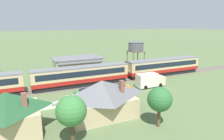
{
  "coord_description": "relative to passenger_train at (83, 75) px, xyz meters",
  "views": [
    {
      "loc": [
        -20.27,
        -38.93,
        12.7
      ],
      "look_at": [
        -3.02,
        -1.15,
        2.76
      ],
      "focal_mm": 32.0,
      "sensor_mm": 36.0,
      "label": 1
    }
  ],
  "objects": [
    {
      "name": "ground_plane",
      "position": [
        9.26,
        0.57,
        -2.24
      ],
      "size": [
        600.0,
        600.0,
        0.0
      ],
      "primitive_type": "plane",
      "color": "#566B42"
    },
    {
      "name": "passenger_train",
      "position": [
        0.0,
        0.0,
        0.0
      ],
      "size": [
        61.7,
        2.96,
        4.03
      ],
      "color": "#AD1E19",
      "rests_on": "ground_plane"
    },
    {
      "name": "railway_track",
      "position": [
        -2.21,
        -0.0,
        -2.23
      ],
      "size": [
        129.37,
        3.6,
        0.04
      ],
      "color": "#665B51",
      "rests_on": "ground_plane"
    },
    {
      "name": "station_building",
      "position": [
        1.52,
        10.17,
        -0.12
      ],
      "size": [
        12.1,
        8.21,
        4.17
      ],
      "color": "beige",
      "rests_on": "ground_plane"
    },
    {
      "name": "water_tower",
      "position": [
        20.58,
        13.44,
        3.45
      ],
      "size": [
        4.77,
        4.77,
        7.38
      ],
      "color": "brown",
      "rests_on": "ground_plane"
    },
    {
      "name": "cottage_dark_green_roof",
      "position": [
        -13.15,
        -14.73,
        0.5
      ],
      "size": [
        7.27,
        6.08,
        5.26
      ],
      "color": "tan",
      "rests_on": "ground_plane"
    },
    {
      "name": "cottage_grey_roof",
      "position": [
        -1.65,
        -14.54,
        0.43
      ],
      "size": [
        9.49,
        5.93,
        5.13
      ],
      "color": "tan",
      "rests_on": "ground_plane"
    },
    {
      "name": "picket_fence_front",
      "position": [
        -12.11,
        -9.16,
        -1.71
      ],
      "size": [
        33.69,
        0.06,
        1.05
      ],
      "primitive_type": "cube",
      "color": "white",
      "rests_on": "ground_plane"
    },
    {
      "name": "parked_car_green",
      "position": [
        -1.08,
        -5.71,
        -1.68
      ],
      "size": [
        4.49,
        2.21,
        1.16
      ],
      "rotation": [
        0.0,
        0.0,
        0.12
      ],
      "color": "#287A38",
      "rests_on": "ground_plane"
    },
    {
      "name": "parked_car_orange",
      "position": [
        5.21,
        -6.21,
        -1.64
      ],
      "size": [
        4.29,
        2.21,
        1.25
      ],
      "rotation": [
        0.0,
        0.0,
        -0.1
      ],
      "color": "orange",
      "rests_on": "ground_plane"
    },
    {
      "name": "delivery_truck_cream",
      "position": [
        11.78,
        -6.61,
        -0.83
      ],
      "size": [
        6.01,
        2.01,
        2.82
      ],
      "color": "beige",
      "rests_on": "ground_plane"
    },
    {
      "name": "yard_tree_0",
      "position": [
        -7.02,
        -19.67,
        1.7
      ],
      "size": [
        3.18,
        3.18,
        5.57
      ],
      "color": "#4C3823",
      "rests_on": "ground_plane"
    },
    {
      "name": "yard_tree_1",
      "position": [
        3.68,
        -20.13,
        1.34
      ],
      "size": [
        3.04,
        3.04,
        5.13
      ],
      "color": "brown",
      "rests_on": "ground_plane"
    }
  ]
}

